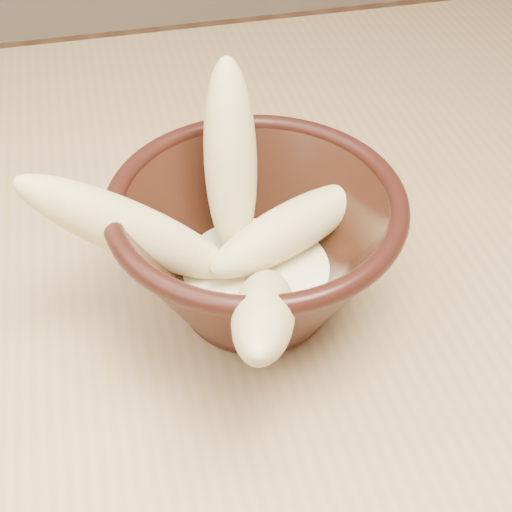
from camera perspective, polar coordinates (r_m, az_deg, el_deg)
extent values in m
cube|color=tan|center=(0.64, 1.93, 1.08)|extent=(1.20, 0.80, 0.04)
cylinder|color=black|center=(0.56, 0.00, -3.73)|extent=(0.09, 0.09, 0.01)
cylinder|color=black|center=(0.54, 0.00, -2.19)|extent=(0.09, 0.09, 0.01)
torus|color=black|center=(0.49, 0.00, 4.34)|extent=(0.21, 0.21, 0.01)
cylinder|color=#FDF3CC|center=(0.53, 0.00, -1.43)|extent=(0.12, 0.12, 0.02)
ellipsoid|color=#CBC178|center=(0.52, -2.05, 7.65)|extent=(0.05, 0.10, 0.15)
ellipsoid|color=#CBC178|center=(0.49, -9.89, 2.05)|extent=(0.16, 0.05, 0.13)
ellipsoid|color=#CBC178|center=(0.53, 2.76, 2.20)|extent=(0.15, 0.09, 0.05)
ellipsoid|color=#CBC178|center=(0.44, 0.65, -4.48)|extent=(0.08, 0.17, 0.12)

